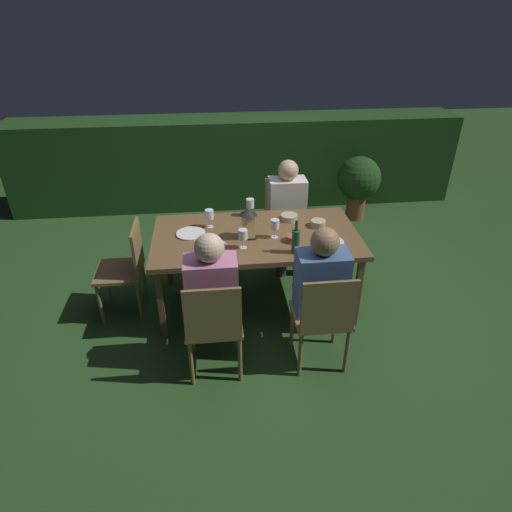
{
  "coord_description": "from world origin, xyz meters",
  "views": [
    {
      "loc": [
        -0.37,
        -3.36,
        2.51
      ],
      "look_at": [
        0.0,
        0.0,
        0.51
      ],
      "focal_mm": 30.41,
      "sensor_mm": 36.0,
      "label": 1
    }
  ],
  "objects_px": {
    "chair_side_left_a": "(214,324)",
    "green_bottle_on_table": "(296,241)",
    "person_in_blue": "(319,284)",
    "plate_a": "(212,246)",
    "potted_plant_by_hedge": "(359,181)",
    "person_in_pink": "(212,291)",
    "bowl_bread": "(293,238)",
    "bowl_olives": "(318,223)",
    "bowl_salad": "(289,217)",
    "wine_glass_b": "(209,215)",
    "wine_glass_e": "(275,225)",
    "dining_table": "(256,240)",
    "person_in_cream": "(288,210)",
    "chair_side_left_b": "(323,316)",
    "chair_side_right_b": "(284,215)",
    "chair_head_near": "(127,266)",
    "lantern_centerpiece": "(248,222)",
    "wine_glass_a": "(212,248)",
    "wine_glass_c": "(250,204)",
    "wine_glass_d": "(243,235)",
    "plate_c": "(191,234)",
    "plate_b": "(330,242)"
  },
  "relations": [
    {
      "from": "wine_glass_b",
      "to": "wine_glass_e",
      "type": "xyz_separation_m",
      "value": [
        0.56,
        -0.26,
        0.0
      ]
    },
    {
      "from": "chair_head_near",
      "to": "plate_a",
      "type": "xyz_separation_m",
      "value": [
        0.77,
        -0.18,
        0.26
      ]
    },
    {
      "from": "plate_c",
      "to": "bowl_bread",
      "type": "bearing_deg",
      "value": -14.22
    },
    {
      "from": "chair_head_near",
      "to": "plate_b",
      "type": "relative_size",
      "value": 3.8
    },
    {
      "from": "person_in_cream",
      "to": "plate_a",
      "type": "xyz_separation_m",
      "value": [
        -0.79,
        -0.86,
        0.1
      ]
    },
    {
      "from": "person_in_blue",
      "to": "chair_side_left_a",
      "type": "bearing_deg",
      "value": -166.49
    },
    {
      "from": "chair_head_near",
      "to": "wine_glass_e",
      "type": "distance_m",
      "value": 1.36
    },
    {
      "from": "person_in_pink",
      "to": "chair_side_left_b",
      "type": "bearing_deg",
      "value": -13.51
    },
    {
      "from": "potted_plant_by_hedge",
      "to": "person_in_pink",
      "type": "bearing_deg",
      "value": -128.46
    },
    {
      "from": "chair_side_left_a",
      "to": "wine_glass_e",
      "type": "relative_size",
      "value": 5.15
    },
    {
      "from": "person_in_blue",
      "to": "plate_a",
      "type": "distance_m",
      "value": 0.95
    },
    {
      "from": "wine_glass_c",
      "to": "potted_plant_by_hedge",
      "type": "relative_size",
      "value": 0.2
    },
    {
      "from": "person_in_blue",
      "to": "bowl_bread",
      "type": "relative_size",
      "value": 8.9
    },
    {
      "from": "wine_glass_e",
      "to": "bowl_olives",
      "type": "distance_m",
      "value": 0.47
    },
    {
      "from": "wine_glass_b",
      "to": "wine_glass_d",
      "type": "bearing_deg",
      "value": -57.44
    },
    {
      "from": "wine_glass_c",
      "to": "plate_c",
      "type": "distance_m",
      "value": 0.66
    },
    {
      "from": "wine_glass_c",
      "to": "person_in_cream",
      "type": "bearing_deg",
      "value": 34.7
    },
    {
      "from": "person_in_pink",
      "to": "chair_side_left_b",
      "type": "distance_m",
      "value": 0.85
    },
    {
      "from": "dining_table",
      "to": "bowl_bread",
      "type": "xyz_separation_m",
      "value": [
        0.3,
        -0.16,
        0.08
      ]
    },
    {
      "from": "wine_glass_d",
      "to": "chair_side_right_b",
      "type": "bearing_deg",
      "value": 64.03
    },
    {
      "from": "person_in_pink",
      "to": "wine_glass_e",
      "type": "relative_size",
      "value": 6.8
    },
    {
      "from": "wine_glass_a",
      "to": "bowl_salad",
      "type": "xyz_separation_m",
      "value": [
        0.73,
        0.67,
        -0.09
      ]
    },
    {
      "from": "chair_head_near",
      "to": "plate_a",
      "type": "distance_m",
      "value": 0.83
    },
    {
      "from": "chair_side_left_a",
      "to": "wine_glass_a",
      "type": "distance_m",
      "value": 0.6
    },
    {
      "from": "chair_side_right_b",
      "to": "chair_side_left_b",
      "type": "relative_size",
      "value": 1.0
    },
    {
      "from": "chair_side_left_a",
      "to": "person_in_cream",
      "type": "xyz_separation_m",
      "value": [
        0.81,
        1.57,
        0.15
      ]
    },
    {
      "from": "green_bottle_on_table",
      "to": "bowl_salad",
      "type": "height_order",
      "value": "green_bottle_on_table"
    },
    {
      "from": "dining_table",
      "to": "person_in_cream",
      "type": "distance_m",
      "value": 0.8
    },
    {
      "from": "bowl_bread",
      "to": "green_bottle_on_table",
      "type": "bearing_deg",
      "value": -95.9
    },
    {
      "from": "person_in_pink",
      "to": "wine_glass_c",
      "type": "bearing_deg",
      "value": 70.0
    },
    {
      "from": "wine_glass_d",
      "to": "bowl_bread",
      "type": "bearing_deg",
      "value": 8.98
    },
    {
      "from": "chair_side_left_b",
      "to": "lantern_centerpiece",
      "type": "xyz_separation_m",
      "value": [
        -0.48,
        0.84,
        0.4
      ]
    },
    {
      "from": "chair_head_near",
      "to": "bowl_bread",
      "type": "height_order",
      "value": "chair_head_near"
    },
    {
      "from": "chair_side_left_a",
      "to": "bowl_bread",
      "type": "xyz_separation_m",
      "value": [
        0.71,
        0.73,
        0.28
      ]
    },
    {
      "from": "chair_head_near",
      "to": "person_in_pink",
      "type": "height_order",
      "value": "person_in_pink"
    },
    {
      "from": "chair_side_left_a",
      "to": "bowl_olives",
      "type": "height_order",
      "value": "chair_side_left_a"
    },
    {
      "from": "chair_side_right_b",
      "to": "wine_glass_d",
      "type": "bearing_deg",
      "value": -115.97
    },
    {
      "from": "wine_glass_e",
      "to": "bowl_salad",
      "type": "relative_size",
      "value": 1.08
    },
    {
      "from": "person_in_pink",
      "to": "plate_b",
      "type": "relative_size",
      "value": 5.02
    },
    {
      "from": "dining_table",
      "to": "bowl_olives",
      "type": "relative_size",
      "value": 13.52
    },
    {
      "from": "person_in_pink",
      "to": "plate_c",
      "type": "xyz_separation_m",
      "value": [
        -0.16,
        0.75,
        0.1
      ]
    },
    {
      "from": "person_in_blue",
      "to": "plate_a",
      "type": "relative_size",
      "value": 5.03
    },
    {
      "from": "bowl_olives",
      "to": "bowl_salad",
      "type": "height_order",
      "value": "bowl_olives"
    },
    {
      "from": "wine_glass_b",
      "to": "chair_side_left_b",
      "type": "bearing_deg",
      "value": -53.16
    },
    {
      "from": "person_in_cream",
      "to": "bowl_salad",
      "type": "bearing_deg",
      "value": -98.81
    },
    {
      "from": "plate_c",
      "to": "chair_side_right_b",
      "type": "bearing_deg",
      "value": 39.85
    },
    {
      "from": "chair_head_near",
      "to": "person_in_cream",
      "type": "xyz_separation_m",
      "value": [
        1.56,
        0.69,
        0.15
      ]
    },
    {
      "from": "chair_side_left_a",
      "to": "green_bottle_on_table",
      "type": "bearing_deg",
      "value": 37.77
    },
    {
      "from": "chair_side_left_b",
      "to": "potted_plant_by_hedge",
      "type": "height_order",
      "value": "chair_side_left_b"
    },
    {
      "from": "wine_glass_a",
      "to": "wine_glass_c",
      "type": "height_order",
      "value": "same"
    }
  ]
}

